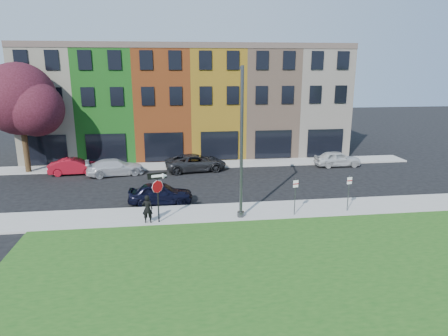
{
  "coord_description": "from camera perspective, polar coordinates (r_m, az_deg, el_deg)",
  "views": [
    {
      "loc": [
        -4.21,
        -19.18,
        8.62
      ],
      "look_at": [
        -1.17,
        4.0,
        2.56
      ],
      "focal_mm": 32.0,
      "sensor_mm": 36.0,
      "label": 1
    }
  ],
  "objects": [
    {
      "name": "parked_car_silver",
      "position": [
        33.15,
        -15.27,
        0.12
      ],
      "size": [
        3.71,
        5.29,
        1.31
      ],
      "primitive_type": "imported",
      "rotation": [
        0.0,
        0.0,
        1.78
      ],
      "color": "#B9B9BE",
      "rests_on": "ground"
    },
    {
      "name": "sedan_near",
      "position": [
        25.77,
        -9.06,
        -3.58
      ],
      "size": [
        1.91,
        4.15,
        1.37
      ],
      "primitive_type": "imported",
      "rotation": [
        0.0,
        0.0,
        1.54
      ],
      "color": "black",
      "rests_on": "ground"
    },
    {
      "name": "tree_purple",
      "position": [
        35.58,
        -26.96,
        8.55
      ],
      "size": [
        6.79,
        5.94,
        8.72
      ],
      "color": "black",
      "rests_on": "sidewalk_far"
    },
    {
      "name": "parked_car_white",
      "position": [
        36.19,
        15.89,
        1.29
      ],
      "size": [
        1.66,
        3.99,
        1.35
      ],
      "primitive_type": "imported",
      "rotation": [
        0.0,
        0.0,
        1.56
      ],
      "color": "silver",
      "rests_on": "ground"
    },
    {
      "name": "parking_sign_b",
      "position": [
        24.77,
        17.4,
        -2.88
      ],
      "size": [
        0.32,
        0.11,
        2.2
      ],
      "rotation": [
        0.0,
        0.0,
        0.17
      ],
      "color": "#414345",
      "rests_on": "sidewalk_near"
    },
    {
      "name": "parked_car_dark",
      "position": [
        33.38,
        -4.03,
        0.78
      ],
      "size": [
        3.72,
        5.69,
        1.4
      ],
      "primitive_type": "imported",
      "rotation": [
        0.0,
        0.0,
        1.71
      ],
      "color": "black",
      "rests_on": "ground"
    },
    {
      "name": "sidewalk_near",
      "position": [
        24.57,
        7.71,
        -5.99
      ],
      "size": [
        40.0,
        3.0,
        0.12
      ],
      "primitive_type": "cube",
      "color": "gray",
      "rests_on": "ground"
    },
    {
      "name": "parked_car_red",
      "position": [
        34.42,
        -20.56,
        0.22
      ],
      "size": [
        1.76,
        4.1,
        1.31
      ],
      "primitive_type": "imported",
      "rotation": [
        0.0,
        0.0,
        1.62
      ],
      "color": "maroon",
      "rests_on": "ground"
    },
    {
      "name": "parking_sign_a",
      "position": [
        23.39,
        10.15,
        -3.45
      ],
      "size": [
        0.32,
        0.11,
        2.2
      ],
      "rotation": [
        0.0,
        0.0,
        0.18
      ],
      "color": "#414345",
      "rests_on": "sidewalk_near"
    },
    {
      "name": "sidewalk_far",
      "position": [
        35.25,
        -5.27,
        0.42
      ],
      "size": [
        40.0,
        2.4,
        0.12
      ],
      "primitive_type": "cube",
      "color": "gray",
      "rests_on": "ground"
    },
    {
      "name": "rowhouse_block",
      "position": [
        40.56,
        -5.09,
        9.35
      ],
      "size": [
        30.0,
        10.12,
        10.0
      ],
      "color": "beige",
      "rests_on": "ground"
    },
    {
      "name": "stop_sign",
      "position": [
        22.05,
        -9.47,
        -2.73
      ],
      "size": [
        1.02,
        0.31,
        2.85
      ],
      "rotation": [
        0.0,
        0.0,
        0.26
      ],
      "color": "black",
      "rests_on": "sidewalk_near"
    },
    {
      "name": "man",
      "position": [
        22.49,
        -10.89,
        -5.76
      ],
      "size": [
        0.63,
        0.46,
        1.6
      ],
      "primitive_type": "imported",
      "rotation": [
        0.0,
        0.0,
        3.08
      ],
      "color": "black",
      "rests_on": "sidewalk_near"
    },
    {
      "name": "ground",
      "position": [
        21.44,
        4.56,
        -9.22
      ],
      "size": [
        120.0,
        120.0,
        0.0
      ],
      "primitive_type": "plane",
      "color": "black",
      "rests_on": "ground"
    },
    {
      "name": "street_lamp",
      "position": [
        22.22,
        2.51,
        3.55
      ],
      "size": [
        0.7,
        2.57,
        8.47
      ],
      "rotation": [
        0.0,
        0.0,
        -0.16
      ],
      "color": "#414345",
      "rests_on": "sidewalk_near"
    }
  ]
}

